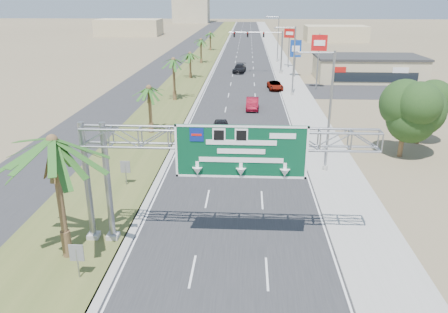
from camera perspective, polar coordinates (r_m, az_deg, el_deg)
road at (r=123.58m, az=2.74°, el=13.62°), size 12.00×300.00×0.02m
sidewalk_right at (r=123.82m, az=6.79°, el=13.54°), size 4.00×300.00×0.10m
median_grass at (r=124.04m, az=-2.02°, el=13.67°), size 7.00×300.00×0.12m
opposing_road at (r=124.85m, az=-5.31°, el=13.62°), size 8.00×300.00×0.02m
sign_gantry at (r=24.10m, az=-1.45°, el=1.15°), size 16.75×1.24×7.50m
palm_near at (r=24.08m, az=-21.54°, el=1.88°), size 5.70×5.70×8.35m
palm_row_b at (r=46.83m, az=-9.79°, el=8.74°), size 3.99×3.99×5.95m
palm_row_c at (r=62.20m, az=-6.64°, el=12.37°), size 3.99×3.99×6.75m
palm_row_d at (r=80.02m, az=-4.47°, el=13.24°), size 3.99×3.99×5.45m
palm_row_e at (r=98.73m, az=-3.04°, el=14.95°), size 3.99×3.99×6.15m
palm_row_f at (r=123.57m, az=-1.80°, el=15.82°), size 3.99×3.99×5.75m
streetlight_near at (r=36.58m, az=13.29°, el=5.01°), size 3.27×0.44×10.00m
streetlight_mid at (r=65.77m, az=8.91°, el=11.82°), size 3.27×0.44×10.00m
streetlight_far at (r=101.43m, az=6.95°, el=14.75°), size 3.27×0.44×10.00m
signal_mast at (r=85.37m, az=6.16°, el=13.90°), size 10.28×0.71×8.00m
store_building at (r=82.47m, az=18.26°, el=10.82°), size 18.00×10.00×4.00m
oak_near at (r=42.38m, az=22.72°, el=5.78°), size 4.50×4.50×6.80m
oak_far at (r=47.23m, az=24.51°, el=5.98°), size 3.50×3.50×5.60m
median_signback_a at (r=24.10m, az=-18.68°, el=-12.13°), size 0.75×0.08×2.08m
median_signback_b at (r=34.47m, az=-12.76°, el=-1.56°), size 0.75×0.08×2.08m
building_distant_left at (r=179.08m, az=-12.27°, el=16.17°), size 24.00×14.00×6.00m
building_distant_right at (r=155.99m, az=14.35°, el=15.31°), size 20.00×12.00×5.00m
car_left_lane at (r=46.94m, az=-0.45°, el=3.83°), size 1.92×4.39×1.47m
car_mid_lane at (r=57.71m, az=3.72°, el=6.90°), size 1.71×4.64×1.52m
car_right_lane at (r=70.78m, az=6.69°, el=9.19°), size 2.56×4.91×1.32m
car_far at (r=86.92m, az=2.03°, el=11.41°), size 2.85×5.69×1.59m
pole_sign_red_near at (r=70.90m, az=12.32°, el=13.92°), size 2.42×0.57×8.68m
pole_sign_blue at (r=82.22m, az=9.34°, el=13.59°), size 2.02×0.56×6.86m
pole_sign_red_far at (r=93.21m, az=8.53°, el=15.25°), size 2.13×1.16×8.09m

